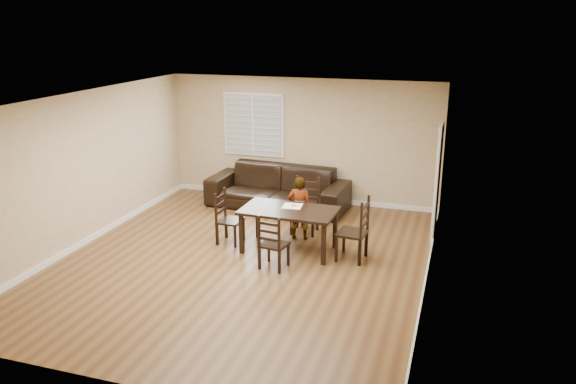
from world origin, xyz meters
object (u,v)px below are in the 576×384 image
object	(u,v)px
chair_right	(360,233)
chair_left	(224,219)
chair_near	(306,206)
chair_far	(271,246)
donut	(293,205)
sofa	(278,188)
dining_table	(289,214)
child	(299,208)

from	to	relation	value
chair_right	chair_left	bearing A→B (deg)	-86.97
chair_near	chair_left	world-z (taller)	chair_near
chair_far	donut	xyz separation A→B (m)	(0.06, 1.03, 0.37)
chair_left	chair_right	size ratio (longest dim) A/B	0.88
chair_far	chair_right	xyz separation A→B (m)	(1.28, 0.81, 0.08)
chair_near	chair_far	bearing A→B (deg)	-92.91
sofa	donut	bearing A→B (deg)	-60.85
dining_table	donut	bearing A→B (deg)	83.66
chair_near	child	bearing A→B (deg)	-91.96
dining_table	chair_far	bearing A→B (deg)	-90.81
chair_far	donut	bearing A→B (deg)	-85.62
dining_table	sofa	bearing A→B (deg)	114.85
sofa	chair_right	bearing A→B (deg)	-42.13
child	donut	bearing A→B (deg)	85.29
chair_left	dining_table	bearing A→B (deg)	-89.83
child	donut	world-z (taller)	child
chair_right	child	xyz separation A→B (m)	(-1.23, 0.63, 0.10)
chair_right	sofa	distance (m)	3.13
chair_left	donut	xyz separation A→B (m)	(1.26, 0.15, 0.35)
chair_right	donut	world-z (taller)	chair_right
sofa	chair_left	bearing A→B (deg)	-94.22
dining_table	chair_right	distance (m)	1.26
chair_far	chair_near	bearing A→B (deg)	-84.01
chair_right	sofa	world-z (taller)	chair_right
chair_far	donut	world-z (taller)	chair_far
chair_near	chair_right	distance (m)	1.63
chair_near	sofa	size ratio (longest dim) A/B	0.35
chair_right	donut	xyz separation A→B (m)	(-1.22, 0.22, 0.29)
donut	sofa	xyz separation A→B (m)	(-0.97, 2.01, -0.35)
dining_table	chair_left	world-z (taller)	chair_left
dining_table	donut	distance (m)	0.22
chair_far	sofa	world-z (taller)	chair_far
chair_right	child	world-z (taller)	child
chair_right	sofa	xyz separation A→B (m)	(-2.19, 2.23, -0.06)
chair_left	donut	world-z (taller)	chair_left
chair_near	chair_left	distance (m)	1.61
chair_far	sofa	xyz separation A→B (m)	(-0.91, 3.04, 0.02)
dining_table	chair_left	bearing A→B (deg)	179.98
chair_near	child	distance (m)	0.47
donut	child	bearing A→B (deg)	91.26
dining_table	chair_right	xyz separation A→B (m)	(1.25, -0.04, -0.18)
dining_table	donut	xyz separation A→B (m)	(0.03, 0.18, 0.11)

